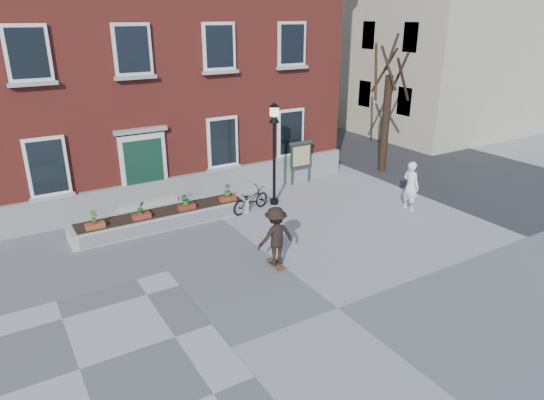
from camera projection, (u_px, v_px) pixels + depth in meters
ground at (338, 308)px, 12.16m from camera, size 100.00×100.00×0.00m
checker_patch at (80, 369)px, 10.05m from camera, size 6.00×6.00×0.01m
bicycle at (250, 200)px, 18.01m from camera, size 1.84×1.06×0.92m
parked_car at (297, 120)px, 30.54m from camera, size 2.12×4.26×1.34m
bystander at (411, 186)px, 18.01m from camera, size 0.49×0.71×1.88m
brick_building at (96, 30)px, 20.09m from camera, size 18.40×10.85×12.60m
planter_assembly at (163, 217)px, 16.81m from camera, size 6.20×1.12×1.15m
bare_tree at (387, 112)px, 21.92m from camera, size 1.83×1.83×6.16m
side_street at (368, 13)px, 34.16m from camera, size 15.20×36.00×14.50m
lamp_post at (274, 140)px, 17.97m from camera, size 0.40×0.40×3.93m
notice_board at (301, 155)px, 20.70m from camera, size 1.10×0.16×1.87m
skateboarder at (276, 236)px, 13.88m from camera, size 1.14×0.78×1.84m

